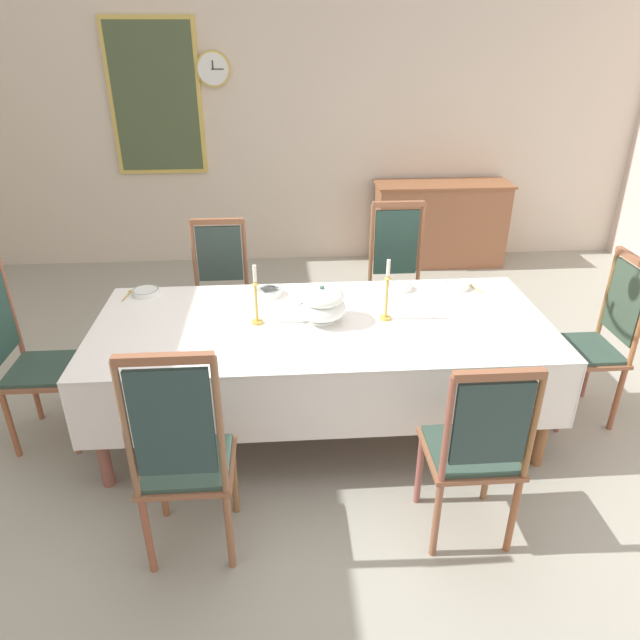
{
  "coord_description": "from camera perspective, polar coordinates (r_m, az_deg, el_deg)",
  "views": [
    {
      "loc": [
        -0.23,
        -3.04,
        2.34
      ],
      "look_at": [
        -0.01,
        0.04,
        0.78
      ],
      "focal_mm": 32.1,
      "sensor_mm": 36.0,
      "label": 1
    }
  ],
  "objects": [
    {
      "name": "ground",
      "position": [
        3.86,
        0.22,
        -10.92
      ],
      "size": [
        7.3,
        6.38,
        0.04
      ],
      "primitive_type": "cube",
      "color": "#9D9C8D"
    },
    {
      "name": "soup_tureen",
      "position": [
        3.43,
        0.2,
        1.59
      ],
      "size": [
        0.3,
        0.3,
        0.23
      ],
      "color": "white",
      "rests_on": "tablecloth"
    },
    {
      "name": "bowl_far_right",
      "position": [
        3.83,
        -5.08,
        2.84
      ],
      "size": [
        0.17,
        0.17,
        0.04
      ],
      "color": "white",
      "rests_on": "tablecloth"
    },
    {
      "name": "mounted_clock",
      "position": [
        6.24,
        -10.6,
        23.39
      ],
      "size": [
        0.33,
        0.06,
        0.33
      ],
      "color": "#D1B251"
    },
    {
      "name": "chair_head_west",
      "position": [
        3.87,
        -27.08,
        -3.28
      ],
      "size": [
        0.42,
        0.44,
        1.16
      ],
      "rotation": [
        0.0,
        0.0,
        -1.57
      ],
      "color": "brown",
      "rests_on": "ground"
    },
    {
      "name": "chair_north_b",
      "position": [
        4.53,
        7.69,
        4.0
      ],
      "size": [
        0.44,
        0.42,
        1.19
      ],
      "rotation": [
        0.0,
        0.0,
        3.14
      ],
      "color": "brown",
      "rests_on": "ground"
    },
    {
      "name": "sideboard",
      "position": [
        6.48,
        11.83,
        9.35
      ],
      "size": [
        1.44,
        0.48,
        0.9
      ],
      "rotation": [
        0.0,
        0.0,
        3.14
      ],
      "color": "#90593B",
      "rests_on": "ground"
    },
    {
      "name": "spoon_primary",
      "position": [
        4.09,
        14.85,
        3.35
      ],
      "size": [
        0.06,
        0.17,
        0.01
      ],
      "rotation": [
        0.0,
        0.0,
        0.24
      ],
      "color": "gold",
      "rests_on": "tablecloth"
    },
    {
      "name": "framed_painting",
      "position": [
        6.35,
        -16.08,
        20.47
      ],
      "size": [
        0.91,
        0.05,
        1.48
      ],
      "color": "#D1B251"
    },
    {
      "name": "bowl_near_left",
      "position": [
        4.03,
        13.56,
        3.38
      ],
      "size": [
        0.16,
        0.16,
        0.04
      ],
      "color": "white",
      "rests_on": "tablecloth"
    },
    {
      "name": "back_wall",
      "position": [
        6.31,
        -2.07,
        20.4
      ],
      "size": [
        7.3,
        0.08,
        3.27
      ],
      "primitive_type": "cube",
      "color": "beige",
      "rests_on": "ground"
    },
    {
      "name": "chair_south_b",
      "position": [
        2.9,
        15.25,
        -12.21
      ],
      "size": [
        0.44,
        0.42,
        1.08
      ],
      "color": "#904F45",
      "rests_on": "ground"
    },
    {
      "name": "chair_south_a",
      "position": [
        2.76,
        -13.46,
        -12.98
      ],
      "size": [
        0.44,
        0.42,
        1.21
      ],
      "color": "#955736",
      "rests_on": "ground"
    },
    {
      "name": "chair_head_east",
      "position": [
        4.08,
        25.88,
        -1.63
      ],
      "size": [
        0.42,
        0.44,
        1.13
      ],
      "rotation": [
        0.0,
        0.0,
        1.57
      ],
      "color": "brown",
      "rests_on": "ground"
    },
    {
      "name": "tablecloth",
      "position": [
        3.53,
        0.18,
        -1.72
      ],
      "size": [
        2.76,
        1.19,
        0.43
      ],
      "color": "white",
      "rests_on": "dining_table"
    },
    {
      "name": "spoon_secondary",
      "position": [
        4.05,
        -18.45,
        2.61
      ],
      "size": [
        0.04,
        0.18,
        0.01
      ],
      "rotation": [
        0.0,
        0.0,
        -0.14
      ],
      "color": "gold",
      "rests_on": "tablecloth"
    },
    {
      "name": "candlestick_east",
      "position": [
        3.45,
        6.67,
        2.46
      ],
      "size": [
        0.07,
        0.07,
        0.39
      ],
      "color": "gold",
      "rests_on": "tablecloth"
    },
    {
      "name": "bowl_near_right",
      "position": [
        3.99,
        -16.99,
        2.73
      ],
      "size": [
        0.18,
        0.18,
        0.04
      ],
      "color": "white",
      "rests_on": "tablecloth"
    },
    {
      "name": "candlestick_west",
      "position": [
        3.4,
        -6.39,
        1.98
      ],
      "size": [
        0.07,
        0.07,
        0.37
      ],
      "color": "gold",
      "rests_on": "tablecloth"
    },
    {
      "name": "dining_table",
      "position": [
        3.51,
        0.18,
        -1.16
      ],
      "size": [
        2.74,
        1.17,
        0.76
      ],
      "color": "brown",
      "rests_on": "ground"
    },
    {
      "name": "chair_north_a",
      "position": [
        4.47,
        -9.88,
        3.05
      ],
      "size": [
        0.44,
        0.42,
        1.09
      ],
      "rotation": [
        0.0,
        0.0,
        3.14
      ],
      "color": "brown",
      "rests_on": "ground"
    },
    {
      "name": "bowl_far_left",
      "position": [
        3.94,
        7.96,
        3.32
      ],
      "size": [
        0.16,
        0.16,
        0.04
      ],
      "color": "white",
      "rests_on": "tablecloth"
    }
  ]
}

